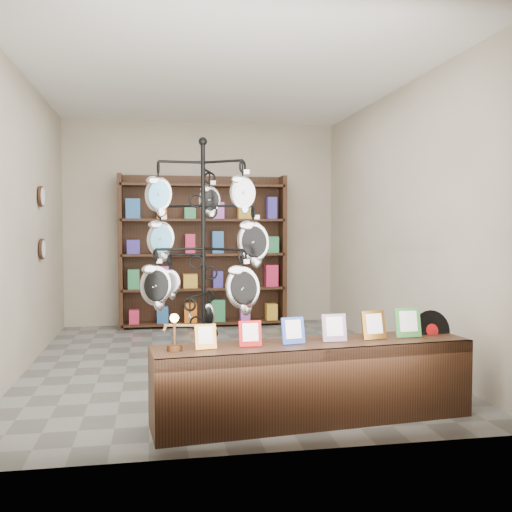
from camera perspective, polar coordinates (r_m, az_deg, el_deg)
The scene contains 6 objects.
ground at distance 6.25m, azimuth -3.43°, elevation -10.53°, with size 5.00×5.00×0.00m, color slate.
room_envelope at distance 6.08m, azimuth -3.49°, elevation 6.67°, with size 5.00×5.00×5.00m.
display_tree at distance 4.76m, azimuth -5.29°, elevation 0.67°, with size 1.16×1.13×2.20m.
front_shelf at distance 4.40m, azimuth 5.78°, elevation -12.35°, with size 2.44×0.72×0.85m.
back_shelving at distance 8.37m, azimuth -5.27°, elevation 0.03°, with size 2.42×0.36×2.20m.
wall_clocks at distance 6.95m, azimuth -20.65°, elevation 3.13°, with size 0.03×0.24×0.84m.
Camera 1 is at (-0.70, -6.03, 1.46)m, focal length 40.00 mm.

